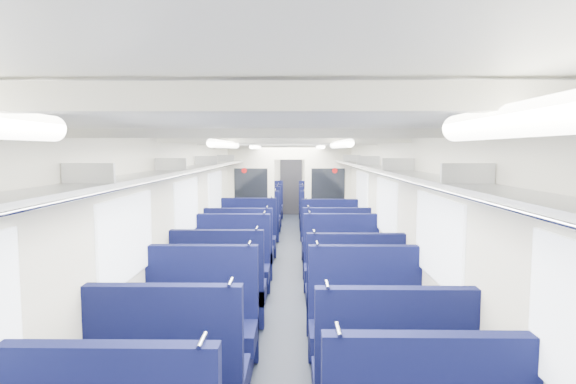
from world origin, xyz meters
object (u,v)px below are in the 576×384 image
seat_17 (336,255)px  seat_24 (262,213)px  seat_10 (200,332)px  end_door (291,186)px  seat_14 (232,271)px  seat_13 (353,300)px  seat_16 (240,256)px  seat_11 (366,333)px  bulkhead (289,193)px  seat_19 (331,243)px  seat_23 (321,218)px  seat_21 (324,225)px  seat_20 (256,225)px  seat_12 (220,294)px  seat_27 (317,208)px  seat_22 (259,219)px  seat_18 (247,241)px  seat_26 (265,208)px  seat_15 (342,271)px

seat_17 → seat_24: size_ratio=1.00×
seat_10 → seat_24: bearing=90.0°
end_door → seat_14: end_door is taller
seat_13 → seat_16: bearing=125.3°
seat_11 → seat_24: (-1.66, 8.84, 0.00)m
bulkhead → seat_24: bearing=106.6°
end_door → seat_11: end_door is taller
seat_19 → seat_23: bearing=90.0°
seat_21 → seat_11: bearing=-90.0°
seat_14 → seat_23: size_ratio=1.00×
seat_14 → seat_17: (1.66, 1.10, 0.00)m
seat_17 → seat_10: bearing=-115.8°
seat_20 → seat_24: 2.16m
seat_12 → seat_24: size_ratio=1.00×
seat_27 → end_door: bearing=122.3°
seat_12 → seat_27: (1.66, 8.91, 0.00)m
seat_19 → seat_21: (0.00, 2.20, 0.00)m
seat_20 → seat_23: bearing=34.3°
seat_22 → seat_24: bearing=90.0°
seat_11 → seat_23: same height
end_door → seat_22: end_door is taller
end_door → seat_27: (0.83, -1.31, -0.61)m
seat_20 → seat_10: bearing=-90.0°
seat_17 → seat_27: (0.00, 6.70, 0.00)m
seat_24 → end_door: bearing=72.3°
seat_16 → seat_18: size_ratio=1.00×
seat_19 → seat_26: (-1.66, 5.58, 0.00)m
seat_12 → seat_27: same height
seat_17 → seat_26: (-1.66, 6.66, 0.00)m
seat_19 → seat_21: bearing=90.0°
seat_21 → seat_26: size_ratio=1.00×
seat_11 → seat_12: bearing=143.7°
seat_16 → seat_20: size_ratio=1.00×
end_door → bulkhead: bearing=-90.0°
seat_11 → seat_12: 2.06m
seat_27 → seat_21: bearing=-90.0°
seat_11 → seat_16: same height
seat_23 → seat_26: same height
seat_27 → seat_22: bearing=-124.6°
seat_14 → seat_23: bearing=73.2°
seat_10 → seat_13: same height
seat_14 → seat_26: size_ratio=1.00×
seat_15 → seat_17: (0.00, 1.06, 0.00)m
seat_17 → seat_22: (-1.66, 4.30, 0.00)m
end_door → seat_18: end_door is taller
seat_12 → seat_26: (0.00, 8.87, 0.00)m
seat_19 → seat_26: bearing=106.6°
seat_26 → seat_23: bearing=-53.9°
seat_16 → seat_24: size_ratio=1.00×
seat_23 → seat_12: bearing=-104.1°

